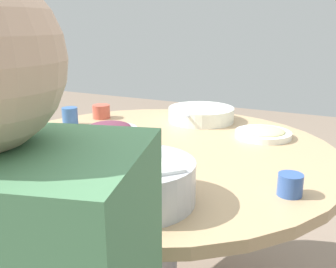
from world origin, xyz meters
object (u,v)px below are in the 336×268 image
round_dining_table (157,187)px  tea_cup_far (70,117)px  dish_eggplant (109,129)px  green_bottle (2,122)px  tea_cup_near (101,112)px  dish_greens (16,181)px  tea_cup_side (290,185)px  dish_noodles (263,133)px  rice_bowl (137,181)px  soup_bowl (202,115)px

round_dining_table → tea_cup_far: bearing=167.3°
round_dining_table → dish_eggplant: 0.29m
green_bottle → tea_cup_near: 0.52m
round_dining_table → dish_greens: bearing=-110.9°
dish_greens → tea_cup_side: (0.63, 0.26, 0.01)m
dish_greens → green_bottle: green_bottle is taller
dish_greens → dish_eggplant: bearing=97.2°
round_dining_table → dish_noodles: 0.43m
rice_bowl → tea_cup_side: 0.37m
round_dining_table → rice_bowl: 0.45m
round_dining_table → dish_greens: 0.50m
dish_greens → tea_cup_side: size_ratio=3.23×
round_dining_table → green_bottle: (-0.41, -0.26, 0.25)m
dish_noodles → tea_cup_far: bearing=-166.6°
dish_eggplant → tea_cup_side: size_ratio=3.52×
round_dining_table → dish_greens: size_ratio=6.12×
dish_greens → tea_cup_far: size_ratio=2.64×
round_dining_table → tea_cup_side: bearing=-21.8°
green_bottle → tea_cup_far: green_bottle is taller
green_bottle → tea_cup_near: green_bottle is taller
dish_greens → dish_noodles: dish_greens is taller
soup_bowl → dish_noodles: soup_bowl is taller
dish_noodles → tea_cup_near: tea_cup_near is taller
dish_greens → tea_cup_near: 0.74m
dish_greens → dish_noodles: size_ratio=0.96×
round_dining_table → green_bottle: bearing=-147.6°
green_bottle → tea_cup_near: size_ratio=3.37×
dish_eggplant → tea_cup_near: size_ratio=2.82×
dish_noodles → tea_cup_side: 0.49m
dish_greens → tea_cup_near: (-0.24, 0.70, 0.01)m
round_dining_table → dish_greens: (-0.17, -0.44, 0.16)m
dish_eggplant → tea_cup_side: 0.73m
dish_greens → soup_bowl: bearing=78.4°
rice_bowl → dish_eggplant: (-0.38, 0.44, -0.03)m
dish_noodles → green_bottle: 0.89m
round_dining_table → tea_cup_side: 0.52m
rice_bowl → tea_cup_side: rice_bowl is taller
dish_eggplant → green_bottle: bearing=-119.0°
tea_cup_near → dish_noodles: bearing=1.6°
round_dining_table → soup_bowl: (0.00, 0.40, 0.17)m
round_dining_table → soup_bowl: bearing=89.4°
dish_eggplant → tea_cup_far: size_ratio=2.88×
rice_bowl → dish_greens: 0.32m
round_dining_table → soup_bowl: size_ratio=3.92×
dish_noodles → green_bottle: size_ratio=0.80×
dish_noodles → tea_cup_side: (0.17, -0.46, 0.01)m
rice_bowl → green_bottle: 0.57m
dish_eggplant → dish_greens: 0.51m
tea_cup_side → dish_eggplant: bearing=160.5°
soup_bowl → round_dining_table: bearing=-90.6°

